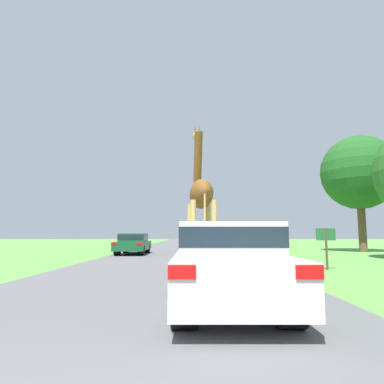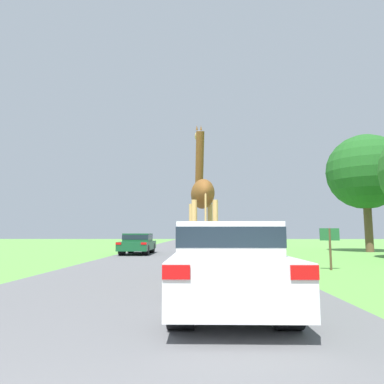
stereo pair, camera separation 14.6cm
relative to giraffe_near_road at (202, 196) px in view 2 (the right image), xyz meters
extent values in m
cube|color=#5B5B5E|center=(-1.24, 21.11, -2.33)|extent=(7.92, 120.00, 0.00)
cylinder|color=tan|center=(-0.31, 0.46, -1.26)|extent=(0.14, 0.14, 2.15)
cylinder|color=#2D2319|center=(-0.31, 0.46, -2.29)|extent=(0.18, 0.18, 0.08)
cylinder|color=tan|center=(0.23, 0.50, -1.26)|extent=(0.14, 0.14, 2.15)
cylinder|color=#2D2319|center=(0.23, 0.50, -2.29)|extent=(0.18, 0.18, 0.08)
cylinder|color=tan|center=(-0.21, -0.76, -1.26)|extent=(0.14, 0.14, 2.15)
cylinder|color=#2D2319|center=(-0.21, -0.76, -2.29)|extent=(0.18, 0.18, 0.08)
cylinder|color=tan|center=(0.33, -0.72, -1.26)|extent=(0.14, 0.14, 2.15)
cylinder|color=#2D2319|center=(0.33, -0.72, -2.29)|extent=(0.18, 0.18, 0.08)
ellipsoid|color=brown|center=(0.01, -0.13, 0.03)|extent=(0.77, 1.79, 0.79)
cylinder|color=brown|center=(-0.06, 0.81, 1.13)|extent=(0.31, 0.82, 1.84)
ellipsoid|color=tan|center=(-0.10, 1.20, 2.06)|extent=(0.28, 0.58, 0.30)
cylinder|color=tan|center=(0.08, -0.96, -0.56)|extent=(0.05, 0.05, 1.18)
cone|color=brown|center=(-0.15, 1.03, 2.29)|extent=(0.07, 0.07, 0.16)
cone|color=brown|center=(-0.02, 1.04, 2.29)|extent=(0.07, 0.07, 0.16)
cube|color=silver|center=(0.38, -3.38, -1.73)|extent=(1.82, 3.98, 0.69)
cube|color=silver|center=(0.38, -3.38, -1.12)|extent=(1.64, 1.79, 0.53)
cube|color=#19232D|center=(0.38, -3.38, -1.09)|extent=(1.66, 1.81, 0.32)
cube|color=red|center=(-0.36, -5.38, -1.48)|extent=(0.33, 0.03, 0.17)
cube|color=red|center=(1.13, -5.38, -1.48)|extent=(0.33, 0.03, 0.17)
cylinder|color=black|center=(-0.34, -2.19, -2.03)|extent=(0.36, 0.61, 0.61)
cylinder|color=black|center=(1.11, -2.19, -2.03)|extent=(0.36, 0.61, 0.61)
cylinder|color=black|center=(-0.34, -4.57, -2.03)|extent=(0.36, 0.61, 0.61)
cylinder|color=black|center=(1.11, -4.57, -2.03)|extent=(0.36, 0.61, 0.61)
cube|color=gray|center=(1.91, 9.16, -1.76)|extent=(1.96, 4.28, 0.64)
cube|color=gray|center=(1.91, 9.16, -1.21)|extent=(1.77, 1.93, 0.46)
cube|color=#19232D|center=(1.91, 9.16, -1.19)|extent=(1.79, 1.94, 0.27)
cube|color=red|center=(1.10, 7.01, -1.53)|extent=(0.35, 0.03, 0.15)
cube|color=red|center=(2.71, 7.01, -1.53)|extent=(0.35, 0.03, 0.15)
cylinder|color=black|center=(1.12, 10.44, -2.03)|extent=(0.39, 0.61, 0.61)
cylinder|color=black|center=(2.69, 10.44, -2.03)|extent=(0.39, 0.61, 0.61)
cylinder|color=black|center=(1.12, 7.87, -2.03)|extent=(0.39, 0.61, 0.61)
cylinder|color=black|center=(2.69, 7.87, -2.03)|extent=(0.39, 0.61, 0.61)
cube|color=#144C28|center=(-3.98, 12.54, -1.80)|extent=(1.78, 4.44, 0.53)
cube|color=#144C28|center=(-3.98, 12.54, -1.29)|extent=(1.60, 2.00, 0.50)
cube|color=#19232D|center=(-3.98, 12.54, -1.26)|extent=(1.62, 2.02, 0.30)
cube|color=red|center=(-4.71, 10.31, -1.61)|extent=(0.32, 0.03, 0.13)
cube|color=red|center=(-3.26, 10.31, -1.61)|extent=(0.32, 0.03, 0.13)
cylinder|color=black|center=(-4.70, 13.87, -2.02)|extent=(0.36, 0.64, 0.64)
cylinder|color=black|center=(-3.27, 13.87, -2.02)|extent=(0.36, 0.64, 0.64)
cylinder|color=black|center=(-4.70, 11.21, -2.02)|extent=(0.36, 0.64, 0.64)
cylinder|color=black|center=(-3.27, 11.21, -2.02)|extent=(0.36, 0.64, 0.64)
cylinder|color=brown|center=(11.95, 15.15, 0.13)|extent=(0.55, 0.55, 4.93)
sphere|color=#1E561E|center=(11.95, 15.15, 3.40)|extent=(5.38, 5.38, 5.38)
cylinder|color=#4C3823|center=(4.63, 3.08, -1.59)|extent=(0.08, 0.08, 1.49)
cube|color=#1E562D|center=(4.63, 3.08, -1.07)|extent=(0.70, 0.04, 0.44)
camera|label=1|loc=(-0.24, -9.44, -1.04)|focal=32.00mm
camera|label=2|loc=(-0.10, -9.44, -1.04)|focal=32.00mm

